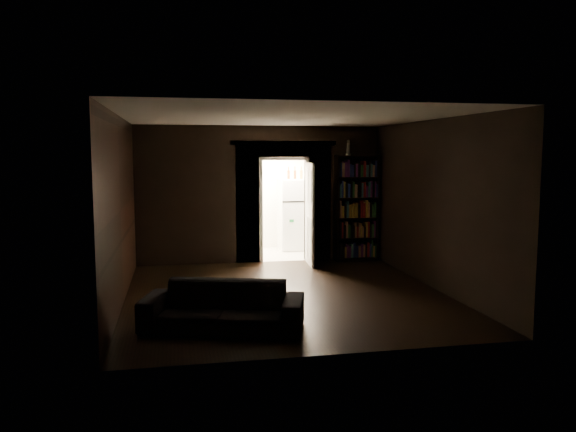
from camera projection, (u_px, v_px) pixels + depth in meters
The scene contains 9 objects.
ground at pixel (286, 294), 8.96m from camera, with size 5.50×5.50×0.00m, color black.
room_walls at pixel (274, 185), 9.81m from camera, with size 5.02×5.61×2.84m.
kitchen_alcove at pixel (275, 199), 12.69m from camera, with size 2.20×1.80×2.60m.
sofa at pixel (223, 299), 7.16m from camera, with size 2.04×0.88×0.78m, color black.
bookshelf at pixel (356, 208), 11.71m from camera, with size 0.90×0.32×2.20m, color black.
refrigerator at pixel (295, 214), 13.07m from camera, with size 0.74×0.68×1.65m, color white.
door at pixel (310, 214), 11.27m from camera, with size 0.85×0.05×2.05m, color silver.
figurine at pixel (348, 148), 11.53m from camera, with size 0.10×0.10×0.31m, color silver.
bottles at pixel (298, 173), 12.91m from camera, with size 0.71×0.09×0.29m, color black.
Camera 1 is at (-1.68, -8.60, 2.25)m, focal length 35.00 mm.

